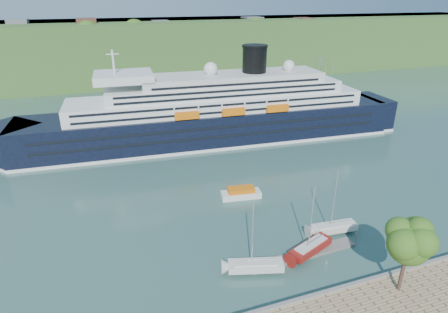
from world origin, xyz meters
TOP-DOWN VIEW (x-y plane):
  - ground at (0.00, 0.00)m, footprint 400.00×400.00m
  - far_hillside at (0.00, 145.00)m, footprint 400.00×50.00m
  - quay_coping at (0.00, -0.20)m, footprint 220.00×0.50m
  - cruise_ship at (5.48, 55.81)m, footprint 104.33×22.30m
  - promenade_tree at (10.45, -2.64)m, footprint 6.52×6.52m
  - floating_pontoon at (3.60, 7.96)m, footprint 16.64×2.71m
  - sailboat_white_near at (-4.16, 7.10)m, footprint 8.37×4.45m
  - sailboat_red at (4.79, 8.03)m, footprint 8.34×5.01m
  - sailboat_white_far at (10.82, 11.16)m, footprint 8.11×2.89m
  - tender_launch at (1.55, 26.35)m, footprint 7.59×3.55m

SIDE VIEW (x-z plane):
  - ground at x=0.00m, z-range 0.00..0.00m
  - floating_pontoon at x=3.60m, z-range 0.00..0.37m
  - tender_launch at x=1.55m, z-range 0.00..2.02m
  - quay_coping at x=0.00m, z-range 1.00..1.30m
  - sailboat_white_far at x=10.82m, z-range 0.00..10.26m
  - sailboat_white_near at x=-4.16m, z-range 0.00..10.42m
  - sailboat_red at x=4.79m, z-range 0.00..10.43m
  - promenade_tree at x=10.45m, z-range 1.00..11.80m
  - cruise_ship at x=5.48m, z-range 0.00..23.25m
  - far_hillside at x=0.00m, z-range 0.00..24.00m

